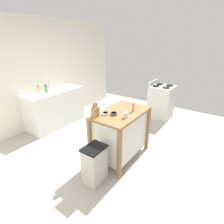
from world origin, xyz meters
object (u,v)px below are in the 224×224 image
object	(u,v)px
bowl_ceramic_wide	(114,114)
trash_bin	(95,164)
bowl_stoneware_deep	(106,113)
bottle_hand_soap	(38,90)
pepper_grinder	(133,107)
knife_block	(95,112)
bottle_dish_soap	(46,89)
drinking_cup	(126,115)
kitchen_island	(121,132)
sink_faucet	(49,86)
stove	(161,102)

from	to	relation	value
bowl_ceramic_wide	trash_bin	xyz separation A→B (m)	(-0.60, -0.06, -0.64)
bowl_stoneware_deep	bottle_hand_soap	size ratio (longest dim) A/B	0.64
bowl_stoneware_deep	pepper_grinder	world-z (taller)	pepper_grinder
knife_block	bottle_dish_soap	world-z (taller)	knife_block
drinking_cup	trash_bin	distance (m)	0.92
bowl_stoneware_deep	drinking_cup	size ratio (longest dim) A/B	1.21
pepper_grinder	trash_bin	size ratio (longest dim) A/B	0.28
bottle_hand_soap	bottle_dish_soap	size ratio (longest dim) A/B	0.97
bowl_stoneware_deep	trash_bin	bearing A→B (deg)	-161.06
pepper_grinder	kitchen_island	bearing A→B (deg)	132.11
sink_faucet	stove	size ratio (longest dim) A/B	0.21
bowl_stoneware_deep	bottle_dish_soap	xyz separation A→B (m)	(0.29, 2.03, 0.05)
knife_block	bottle_hand_soap	world-z (taller)	knife_block
drinking_cup	bowl_stoneware_deep	bearing A→B (deg)	102.35
drinking_cup	bottle_hand_soap	world-z (taller)	bottle_hand_soap
stove	kitchen_island	bearing A→B (deg)	-177.96
bottle_hand_soap	bowl_ceramic_wide	bearing A→B (deg)	-91.66
bowl_ceramic_wide	bottle_hand_soap	bearing A→B (deg)	88.34
trash_bin	bowl_ceramic_wide	bearing A→B (deg)	5.60
pepper_grinder	bottle_hand_soap	xyz separation A→B (m)	(-0.27, 2.42, -0.01)
trash_bin	bottle_hand_soap	xyz separation A→B (m)	(0.66, 2.29, 0.68)
trash_bin	bottle_dish_soap	bearing A→B (deg)	69.55
bowl_ceramic_wide	drinking_cup	size ratio (longest dim) A/B	1.18
knife_block	trash_bin	distance (m)	0.83
stove	trash_bin	bearing A→B (deg)	-177.97
kitchen_island	bowl_stoneware_deep	world-z (taller)	bowl_stoneware_deep
drinking_cup	pepper_grinder	world-z (taller)	pepper_grinder
kitchen_island	knife_block	distance (m)	0.70
trash_bin	sink_faucet	size ratio (longest dim) A/B	2.86
bowl_stoneware_deep	bowl_ceramic_wide	world-z (taller)	bowl_ceramic_wide
knife_block	bowl_stoneware_deep	world-z (taller)	knife_block
bottle_hand_soap	knife_block	bearing A→B (deg)	-98.51
pepper_grinder	stove	distance (m)	2.17
pepper_grinder	stove	bearing A→B (deg)	6.48
kitchen_island	knife_block	xyz separation A→B (m)	(-0.43, 0.23, 0.50)
sink_faucet	bottle_dish_soap	size ratio (longest dim) A/B	1.17
drinking_cup	pepper_grinder	xyz separation A→B (m)	(0.32, 0.04, 0.04)
bowl_ceramic_wide	bottle_dish_soap	world-z (taller)	bottle_dish_soap
bowl_stoneware_deep	trash_bin	xyz separation A→B (m)	(-0.54, -0.18, -0.63)
bowl_ceramic_wide	bottle_dish_soap	size ratio (longest dim) A/B	0.61
trash_bin	bottle_dish_soap	size ratio (longest dim) A/B	3.35
drinking_cup	sink_faucet	xyz separation A→B (m)	(0.38, 2.48, 0.05)
knife_block	drinking_cup	world-z (taller)	knife_block
pepper_grinder	drinking_cup	bearing A→B (deg)	-173.58
drinking_cup	trash_bin	bearing A→B (deg)	164.87
pepper_grinder	bottle_hand_soap	world-z (taller)	pepper_grinder
bowl_stoneware_deep	bottle_dish_soap	bearing A→B (deg)	81.88
bowl_stoneware_deep	sink_faucet	size ratio (longest dim) A/B	0.53
bowl_stoneware_deep	pepper_grinder	size ratio (longest dim) A/B	0.65
sink_faucet	pepper_grinder	bearing A→B (deg)	-91.58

